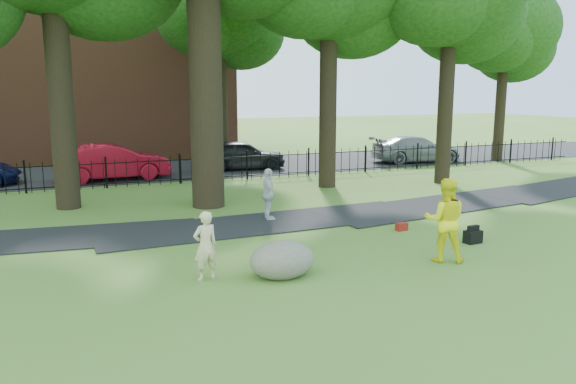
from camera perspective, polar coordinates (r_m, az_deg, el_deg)
name	(u,v)px	position (r m, az deg, el deg)	size (l,w,h in m)	color
ground	(282,265)	(13.14, -0.63, -7.38)	(120.00, 120.00, 0.00)	#486E26
footpath	(266,223)	(16.99, -2.25, -3.21)	(36.00, 2.60, 0.03)	black
street	(164,171)	(28.31, -12.44, 2.11)	(80.00, 7.00, 0.02)	black
iron_fence	(180,170)	(24.33, -10.93, 2.24)	(44.00, 0.04, 1.20)	black
brick_building	(67,53)	(35.71, -21.56, 13.00)	(18.00, 8.00, 12.00)	brown
woman	(205,246)	(12.07, -8.40, -5.41)	(0.55, 0.36, 1.50)	beige
man	(445,220)	(13.66, 15.65, -2.76)	(0.96, 0.75, 1.98)	#FBF115
pedestrian	(268,195)	(17.23, -2.01, -0.27)	(0.95, 0.39, 1.62)	silver
boulder	(282,257)	(12.24, -0.61, -6.66)	(1.45, 1.09, 0.85)	#5F5B4F
backpack	(473,237)	(15.63, 18.26, -4.34)	(0.45, 0.28, 0.34)	black
red_bag	(402,227)	(16.47, 11.46, -3.48)	(0.32, 0.20, 0.22)	maroon
red_sedan	(113,162)	(25.99, -17.35, 2.93)	(1.70, 4.88, 1.61)	#A30C21
grey_car	(241,155)	(28.05, -4.81, 3.79)	(1.76, 4.38, 1.49)	black
silver_car	(416,149)	(31.56, 12.90, 4.26)	(2.01, 4.93, 1.43)	gray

